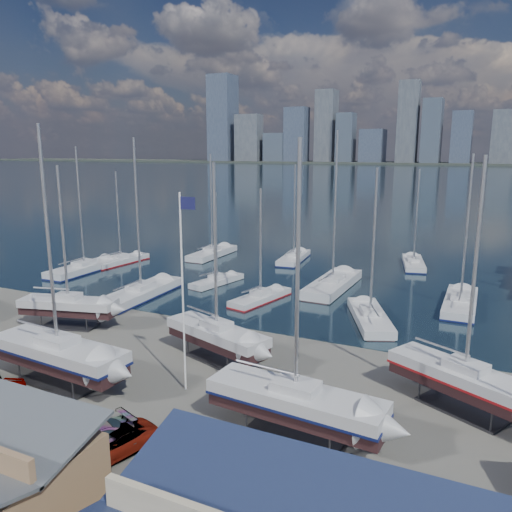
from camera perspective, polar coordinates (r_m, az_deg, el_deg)
The scene contains 23 objects.
ground at distance 37.73m, azimuth -10.82°, elevation -12.47°, with size 1400.00×1400.00×0.00m, color #605E59.
water at distance 338.49m, azimuth 22.09°, elevation 8.46°, with size 1400.00×600.00×0.40m, color #172936.
far_shore at distance 598.02m, azimuth 23.73°, elevation 9.61°, with size 1400.00×80.00×2.20m, color #2D332D.
skyline at distance 592.41m, azimuth 23.25°, elevation 13.32°, with size 639.14×43.80×107.69m.
sailboat_cradle_2 at distance 47.54m, azimuth -20.63°, elevation -5.31°, with size 8.99×4.58×14.28m.
sailboat_cradle_3 at distance 36.57m, azimuth -21.66°, elevation -10.33°, with size 10.83×3.73×17.11m.
sailboat_cradle_4 at distance 37.75m, azimuth -4.52°, elevation -8.98°, with size 9.27×5.19×14.70m.
sailboat_cradle_5 at distance 28.35m, azimuth 4.53°, elevation -16.29°, with size 10.17×3.58×16.12m.
sailboat_cradle_6 at distance 33.22m, azimuth 22.74°, elevation -12.90°, with size 9.56×6.65×15.26m.
sailboat_moored_0 at distance 68.43m, azimuth -19.00°, elevation -1.50°, with size 3.23×11.20×16.71m.
sailboat_moored_1 at distance 71.96m, azimuth -15.20°, elevation -0.62°, with size 3.40×9.13×13.34m.
sailboat_moored_2 at distance 74.39m, azimuth -5.01°, elevation 0.17°, with size 2.91×10.40×15.71m.
sailboat_moored_3 at distance 54.97m, azimuth -12.98°, elevation -4.36°, with size 3.70×11.86×17.57m.
sailboat_moored_4 at distance 59.04m, azimuth -4.48°, elevation -2.93°, with size 3.65×7.79×11.35m.
sailboat_moored_5 at distance 71.28m, azimuth 4.34°, elevation -0.35°, with size 3.67×9.77×14.26m.
sailboat_moored_6 at distance 52.32m, azimuth 0.52°, elevation -4.88°, with size 4.02×8.53×12.30m.
sailboat_moored_7 at distance 57.46m, azimuth 8.74°, elevation -3.46°, with size 3.74×12.31×18.46m.
sailboat_moored_8 at distance 71.04m, azimuth 17.54°, elevation -0.92°, with size 4.48×9.53×13.74m.
sailboat_moored_9 at distance 47.32m, azimuth 12.89°, elevation -7.03°, with size 6.35×10.01×14.69m.
sailboat_moored_10 at distance 54.32m, azimuth 22.29°, elevation -5.17°, with size 3.04×10.66×15.91m.
car_c at distance 28.52m, azimuth -15.95°, elevation -19.87°, with size 2.15×4.66×1.29m, color gray.
car_d at distance 28.64m, azimuth -19.04°, elevation -19.65°, with size 2.17×5.33×1.55m, color gray.
flagpole at distance 31.75m, azimuth -8.28°, elevation -2.61°, with size 1.14×0.12×13.00m.
Camera 1 is at (20.70, -37.49, 15.48)m, focal length 35.00 mm.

